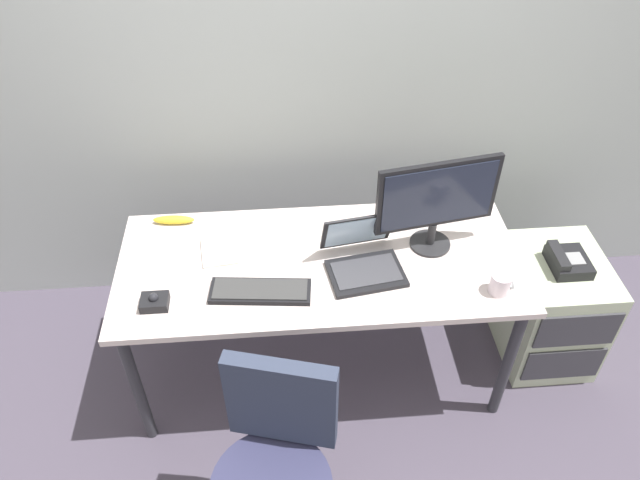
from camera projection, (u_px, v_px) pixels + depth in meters
The scene contains 13 objects.
ground_plane at pixel (320, 367), 3.12m from camera, with size 8.00×8.00×0.00m, color #4A4251.
back_wall at pixel (307, 46), 2.73m from camera, with size 6.00×0.10×2.80m, color #B1B9B6.
desk at pixel (320, 273), 2.67m from camera, with size 1.74×0.75×0.75m.
file_cabinet at pixel (550, 307), 3.03m from camera, with size 0.42×0.53×0.59m.
desk_phone at pixel (567, 261), 2.80m from camera, with size 0.17×0.20×0.09m.
office_chair at pixel (276, 479), 2.24m from camera, with size 0.52×0.53×0.92m.
monitor_main at pixel (437, 200), 2.53m from camera, with size 0.53×0.18×0.44m.
keyboard at pixel (260, 291), 2.47m from camera, with size 0.42×0.18×0.03m.
laptop at pixel (363, 258), 2.56m from camera, with size 0.35×0.35×0.23m.
trackball_mouse at pixel (155, 302), 2.41m from camera, with size 0.11×0.09×0.07m.
coffee_mug at pixel (501, 284), 2.46m from camera, with size 0.09×0.08×0.09m.
paper_notepad at pixel (219, 250), 2.67m from camera, with size 0.15×0.21×0.01m, color white.
banana at pixel (174, 220), 2.80m from camera, with size 0.19×0.04×0.04m, color yellow.
Camera 1 is at (-0.15, -1.89, 2.56)m, focal length 34.13 mm.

